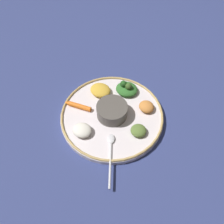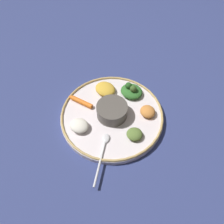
% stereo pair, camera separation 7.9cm
% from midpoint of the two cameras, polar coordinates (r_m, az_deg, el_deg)
% --- Properties ---
extents(ground_plane, '(2.40, 2.40, 0.00)m').
position_cam_midpoint_polar(ground_plane, '(0.82, 2.76, -1.58)').
color(ground_plane, navy).
extents(platter, '(0.36, 0.36, 0.02)m').
position_cam_midpoint_polar(platter, '(0.81, 2.79, -1.20)').
color(platter, silver).
rests_on(platter, ground_plane).
extents(platter_rim, '(0.35, 0.35, 0.01)m').
position_cam_midpoint_polar(platter_rim, '(0.80, 2.82, -0.70)').
color(platter_rim, tan).
rests_on(platter_rim, platter).
extents(center_bowl, '(0.10, 0.10, 0.05)m').
position_cam_midpoint_polar(center_bowl, '(0.79, 2.88, 0.21)').
color(center_bowl, '#4C4742').
rests_on(center_bowl, platter).
extents(spoon, '(0.17, 0.09, 0.01)m').
position_cam_midpoint_polar(spoon, '(0.73, 0.92, -9.55)').
color(spoon, silver).
rests_on(spoon, platter).
extents(greens_pile, '(0.11, 0.11, 0.05)m').
position_cam_midpoint_polar(greens_pile, '(0.86, 7.38, 5.01)').
color(greens_pile, '#2D6628').
rests_on(greens_pile, platter).
extents(carrot_near_spoon, '(0.08, 0.08, 0.02)m').
position_cam_midpoint_polar(carrot_near_spoon, '(0.83, -5.02, 2.42)').
color(carrot_near_spoon, orange).
rests_on(carrot_near_spoon, platter).
extents(mound_rice_white, '(0.08, 0.08, 0.03)m').
position_cam_midpoint_polar(mound_rice_white, '(0.77, -5.05, -3.55)').
color(mound_rice_white, silver).
rests_on(mound_rice_white, platter).
extents(mound_squash, '(0.07, 0.07, 0.03)m').
position_cam_midpoint_polar(mound_squash, '(0.81, 11.45, -0.07)').
color(mound_squash, '#C67A38').
rests_on(mound_squash, platter).
extents(mound_collards, '(0.06, 0.07, 0.03)m').
position_cam_midpoint_polar(mound_collards, '(0.76, 8.50, -5.57)').
color(mound_collards, '#567033').
rests_on(mound_collards, platter).
extents(mound_lentil_yellow, '(0.10, 0.10, 0.03)m').
position_cam_midpoint_polar(mound_lentil_yellow, '(0.86, 0.86, 5.44)').
color(mound_lentil_yellow, gold).
rests_on(mound_lentil_yellow, platter).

